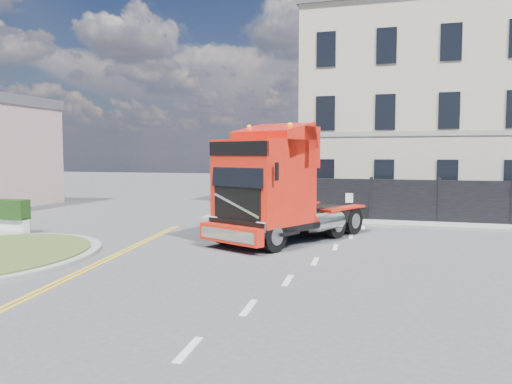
% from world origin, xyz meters
% --- Properties ---
extents(ground, '(120.00, 120.00, 0.00)m').
position_xyz_m(ground, '(0.00, 0.00, 0.00)').
color(ground, '#424244').
rests_on(ground, ground).
extents(hoarding_fence, '(18.80, 0.25, 2.00)m').
position_xyz_m(hoarding_fence, '(6.55, 9.00, 1.00)').
color(hoarding_fence, black).
rests_on(hoarding_fence, ground).
extents(georgian_building, '(12.30, 10.30, 12.80)m').
position_xyz_m(georgian_building, '(6.00, 16.50, 5.77)').
color(georgian_building, '#BBAD95').
rests_on(georgian_building, ground).
extents(pavement_far, '(20.00, 1.60, 0.12)m').
position_xyz_m(pavement_far, '(6.00, 8.10, 0.06)').
color(pavement_far, gray).
rests_on(pavement_far, ground).
extents(truck, '(5.25, 7.32, 4.13)m').
position_xyz_m(truck, '(1.04, 2.42, 1.85)').
color(truck, black).
rests_on(truck, ground).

